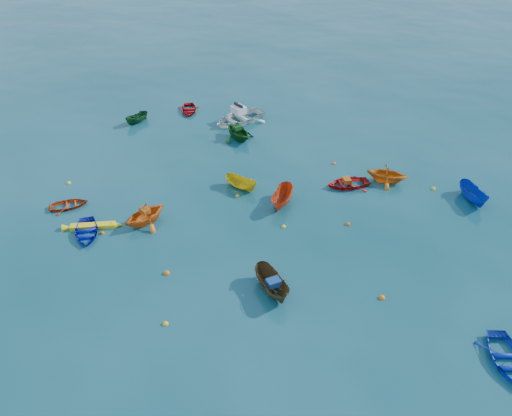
# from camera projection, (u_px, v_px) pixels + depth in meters

# --- Properties ---
(ground) EXTENTS (160.00, 160.00, 0.00)m
(ground) POSITION_uv_depth(u_px,v_px,m) (243.00, 261.00, 29.98)
(ground) COLOR #093E45
(ground) RESTS_ON ground
(dinghy_blue_sw) EXTENTS (3.25, 3.69, 0.64)m
(dinghy_blue_sw) POSITION_uv_depth(u_px,v_px,m) (87.00, 234.00, 32.06)
(dinghy_blue_sw) COLOR #0F19BF
(dinghy_blue_sw) RESTS_ON ground
(sampan_brown_mid) EXTENTS (2.81, 3.35, 1.25)m
(sampan_brown_mid) POSITION_uv_depth(u_px,v_px,m) (272.00, 291.00, 27.85)
(sampan_brown_mid) COLOR #4E391C
(sampan_brown_mid) RESTS_ON ground
(dinghy_blue_se) EXTENTS (2.75, 3.57, 0.69)m
(dinghy_blue_se) POSITION_uv_depth(u_px,v_px,m) (506.00, 362.00, 23.95)
(dinghy_blue_se) COLOR #0F32C2
(dinghy_blue_se) RESTS_ON ground
(dinghy_orange_w) EXTENTS (3.96, 4.06, 1.63)m
(dinghy_orange_w) POSITION_uv_depth(u_px,v_px,m) (146.00, 223.00, 33.09)
(dinghy_orange_w) COLOR orange
(dinghy_orange_w) RESTS_ON ground
(sampan_yellow_mid) EXTENTS (2.87, 2.13, 1.05)m
(sampan_yellow_mid) POSITION_uv_depth(u_px,v_px,m) (241.00, 188.00, 36.56)
(sampan_yellow_mid) COLOR gold
(sampan_yellow_mid) RESTS_ON ground
(dinghy_red_nw) EXTENTS (3.14, 2.83, 0.53)m
(dinghy_red_nw) POSITION_uv_depth(u_px,v_px,m) (69.00, 207.00, 34.62)
(dinghy_red_nw) COLOR #C23B10
(dinghy_red_nw) RESTS_ON ground
(sampan_orange_n) EXTENTS (1.68, 3.28, 1.21)m
(sampan_orange_n) POSITION_uv_depth(u_px,v_px,m) (282.00, 204.00, 34.89)
(sampan_orange_n) COLOR red
(sampan_orange_n) RESTS_ON ground
(dinghy_green_n) EXTENTS (4.21, 4.22, 1.68)m
(dinghy_green_n) POSITION_uv_depth(u_px,v_px,m) (238.00, 139.00, 43.02)
(dinghy_green_n) COLOR #125019
(dinghy_green_n) RESTS_ON ground
(dinghy_red_ne) EXTENTS (3.76, 3.21, 0.66)m
(dinghy_red_ne) POSITION_uv_depth(u_px,v_px,m) (347.00, 186.00, 36.83)
(dinghy_red_ne) COLOR red
(dinghy_red_ne) RESTS_ON ground
(sampan_blue_far) EXTENTS (2.09, 3.23, 1.17)m
(sampan_blue_far) POSITION_uv_depth(u_px,v_px,m) (471.00, 200.00, 35.26)
(sampan_blue_far) COLOR #0D2DA7
(sampan_blue_far) RESTS_ON ground
(dinghy_red_far) EXTENTS (2.84, 3.41, 0.61)m
(dinghy_red_far) POSITION_uv_depth(u_px,v_px,m) (189.00, 112.00, 47.64)
(dinghy_red_far) COLOR #B90F11
(dinghy_red_far) RESTS_ON ground
(dinghy_orange_far) EXTENTS (3.32, 2.97, 1.58)m
(dinghy_orange_far) POSITION_uv_depth(u_px,v_px,m) (386.00, 181.00, 37.32)
(dinghy_orange_far) COLOR orange
(dinghy_orange_far) RESTS_ON ground
(sampan_green_far) EXTENTS (2.07, 2.59, 0.95)m
(sampan_green_far) POSITION_uv_depth(u_px,v_px,m) (138.00, 123.00, 45.65)
(sampan_green_far) COLOR #10451C
(sampan_green_far) RESTS_ON ground
(kayak_yellow) EXTENTS (3.62, 1.42, 0.36)m
(kayak_yellow) POSITION_uv_depth(u_px,v_px,m) (93.00, 228.00, 32.66)
(kayak_yellow) COLOR yellow
(kayak_yellow) RESTS_ON ground
(motorboat_white) EXTENTS (5.99, 6.10, 1.64)m
(motorboat_white) POSITION_uv_depth(u_px,v_px,m) (239.00, 121.00, 45.86)
(motorboat_white) COLOR white
(motorboat_white) RESTS_ON ground
(tarp_blue_a) EXTENTS (0.93, 0.88, 0.36)m
(tarp_blue_a) POSITION_uv_depth(u_px,v_px,m) (273.00, 282.00, 27.28)
(tarp_blue_a) COLOR navy
(tarp_blue_a) RESTS_ON sampan_brown_mid
(tarp_orange_a) EXTENTS (0.82, 0.78, 0.32)m
(tarp_orange_a) POSITION_uv_depth(u_px,v_px,m) (145.00, 210.00, 32.57)
(tarp_orange_a) COLOR #BE5213
(tarp_orange_a) RESTS_ON dinghy_orange_w
(tarp_green_b) EXTENTS (0.87, 0.87, 0.34)m
(tarp_green_b) POSITION_uv_depth(u_px,v_px,m) (237.00, 128.00, 42.51)
(tarp_green_b) COLOR #134D17
(tarp_green_b) RESTS_ON dinghy_green_n
(tarp_orange_b) EXTENTS (0.73, 0.83, 0.34)m
(tarp_orange_b) POSITION_uv_depth(u_px,v_px,m) (347.00, 180.00, 36.52)
(tarp_orange_b) COLOR #BC5013
(tarp_orange_b) RESTS_ON dinghy_red_ne
(buoy_or_a) EXTENTS (0.37, 0.37, 0.37)m
(buoy_or_a) POSITION_uv_depth(u_px,v_px,m) (167.00, 273.00, 29.04)
(buoy_or_a) COLOR orange
(buoy_or_a) RESTS_ON ground
(buoy_ye_a) EXTENTS (0.32, 0.32, 0.32)m
(buoy_ye_a) POSITION_uv_depth(u_px,v_px,m) (166.00, 324.00, 25.88)
(buoy_ye_a) COLOR yellow
(buoy_ye_a) RESTS_ON ground
(buoy_or_b) EXTENTS (0.36, 0.36, 0.36)m
(buoy_or_b) POSITION_uv_depth(u_px,v_px,m) (382.00, 298.00, 27.41)
(buoy_or_b) COLOR orange
(buoy_or_b) RESTS_ON ground
(buoy_ye_b) EXTENTS (0.30, 0.30, 0.30)m
(buoy_ye_b) POSITION_uv_depth(u_px,v_px,m) (69.00, 183.00, 37.11)
(buoy_ye_b) COLOR yellow
(buoy_ye_b) RESTS_ON ground
(buoy_or_c) EXTENTS (0.30, 0.30, 0.30)m
(buoy_or_c) POSITION_uv_depth(u_px,v_px,m) (102.00, 234.00, 32.14)
(buoy_or_c) COLOR #CE660B
(buoy_or_c) RESTS_ON ground
(buoy_ye_c) EXTENTS (0.29, 0.29, 0.29)m
(buoy_ye_c) POSITION_uv_depth(u_px,v_px,m) (284.00, 227.00, 32.72)
(buoy_ye_c) COLOR yellow
(buoy_ye_c) RESTS_ON ground
(buoy_or_d) EXTENTS (0.34, 0.34, 0.34)m
(buoy_or_d) POSITION_uv_depth(u_px,v_px,m) (348.00, 224.00, 32.94)
(buoy_or_d) COLOR #D8500B
(buoy_or_d) RESTS_ON ground
(buoy_ye_d) EXTENTS (0.29, 0.29, 0.29)m
(buoy_ye_d) POSITION_uv_depth(u_px,v_px,m) (238.00, 196.00, 35.68)
(buoy_ye_d) COLOR gold
(buoy_ye_d) RESTS_ON ground
(buoy_or_e) EXTENTS (0.31, 0.31, 0.31)m
(buoy_or_e) POSITION_uv_depth(u_px,v_px,m) (334.00, 164.00, 39.48)
(buoy_or_e) COLOR orange
(buoy_or_e) RESTS_ON ground
(buoy_ye_e) EXTENTS (0.34, 0.34, 0.34)m
(buoy_ye_e) POSITION_uv_depth(u_px,v_px,m) (433.00, 189.00, 36.46)
(buoy_ye_e) COLOR yellow
(buoy_ye_e) RESTS_ON ground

